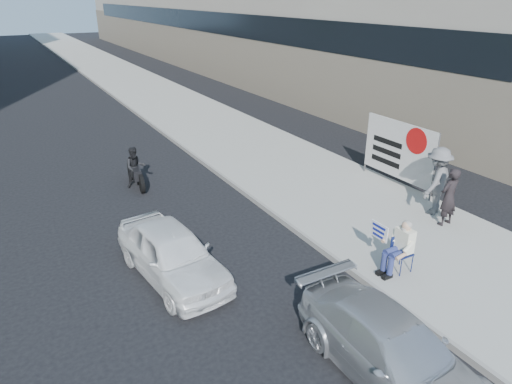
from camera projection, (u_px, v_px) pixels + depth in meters
ground at (301, 292)px, 10.26m from camera, size 160.00×160.00×0.00m
near_sidewalk at (168, 102)px, 27.98m from camera, size 5.00×120.00×0.15m
seated_protester at (399, 244)px, 10.47m from camera, size 0.83×1.12×1.31m
jogger at (437, 181)px, 13.25m from camera, size 1.48×1.13×2.02m
pedestrian_woman at (449, 197)px, 12.62m from camera, size 0.63×0.43×1.68m
protest_banner at (399, 150)px, 15.11m from camera, size 0.08×3.06×2.20m
parked_sedan at (392, 350)px, 7.76m from camera, size 1.64×4.01×1.16m
white_sedan_near at (172, 253)px, 10.57m from camera, size 1.93×3.87×1.27m
motorcycle at (135, 169)px, 15.62m from camera, size 0.75×2.05×1.42m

